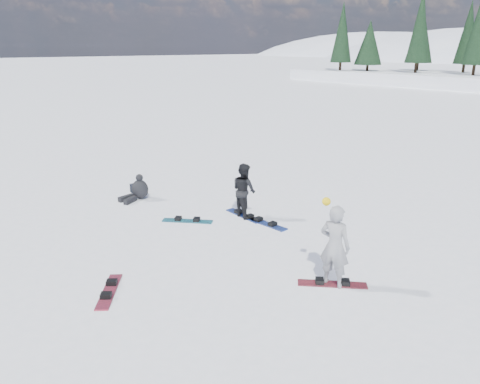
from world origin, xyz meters
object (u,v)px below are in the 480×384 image
(snowboard_loose_b, at_px, (109,291))
(snowboard_loose_a, at_px, (187,221))
(gear_bag, at_px, (136,189))
(snowboard_loose_c, at_px, (265,223))
(seated_rider, at_px, (139,190))
(snowboarder_woman, at_px, (335,246))
(snowboarder_man, at_px, (244,190))

(snowboard_loose_b, bearing_deg, snowboard_loose_a, 160.72)
(gear_bag, bearing_deg, snowboard_loose_c, 15.44)
(seated_rider, bearing_deg, snowboarder_woman, -18.10)
(snowboard_loose_a, bearing_deg, snowboarder_man, 22.67)
(snowboarder_woman, height_order, seated_rider, snowboarder_woman)
(snowboard_loose_b, relative_size, snowboard_loose_c, 1.00)
(snowboard_loose_a, bearing_deg, snowboard_loose_b, -98.62)
(gear_bag, bearing_deg, snowboard_loose_b, -32.76)
(snowboarder_man, relative_size, snowboard_loose_c, 1.11)
(snowboarder_man, relative_size, gear_bag, 3.69)
(seated_rider, xyz_separation_m, gear_bag, (-0.70, 0.26, -0.18))
(snowboarder_woman, distance_m, snowboard_loose_b, 4.90)
(snowboarder_man, relative_size, snowboard_loose_a, 1.11)
(snowboarder_woman, height_order, snowboard_loose_b, snowboarder_woman)
(snowboard_loose_a, bearing_deg, seated_rider, 138.99)
(snowboarder_man, bearing_deg, snowboard_loose_b, 113.13)
(snowboarder_man, xyz_separation_m, gear_bag, (-4.28, -1.38, -0.68))
(snowboard_loose_c, bearing_deg, gear_bag, -168.74)
(snowboarder_woman, relative_size, snowboard_loose_a, 1.33)
(snowboarder_man, relative_size, seated_rider, 1.49)
(snowboard_loose_c, bearing_deg, snowboarder_woman, -25.14)
(snowboard_loose_b, distance_m, snowboard_loose_a, 4.34)
(seated_rider, xyz_separation_m, snowboard_loose_b, (5.23, -3.56, -0.32))
(snowboard_loose_b, height_order, snowboard_loose_c, same)
(snowboarder_woman, bearing_deg, snowboard_loose_b, 38.00)
(gear_bag, xyz_separation_m, snowboard_loose_b, (5.93, -3.82, -0.14))
(snowboard_loose_c, bearing_deg, snowboarder_man, 179.06)
(snowboard_loose_b, bearing_deg, seated_rider, -177.04)
(snowboarder_woman, bearing_deg, seated_rider, -13.37)
(seated_rider, height_order, gear_bag, seated_rider)
(seated_rider, xyz_separation_m, snowboard_loose_a, (2.84, 0.06, -0.32))
(seated_rider, distance_m, snowboard_loose_c, 4.80)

